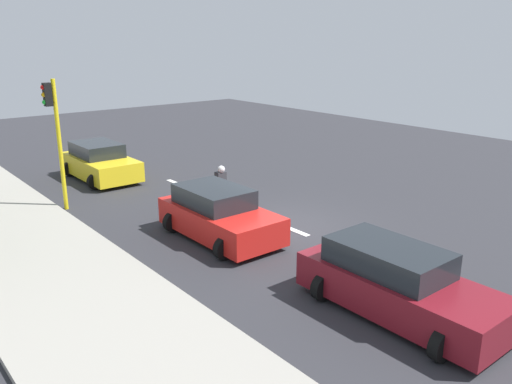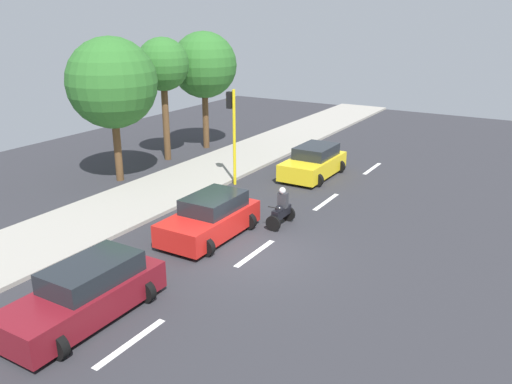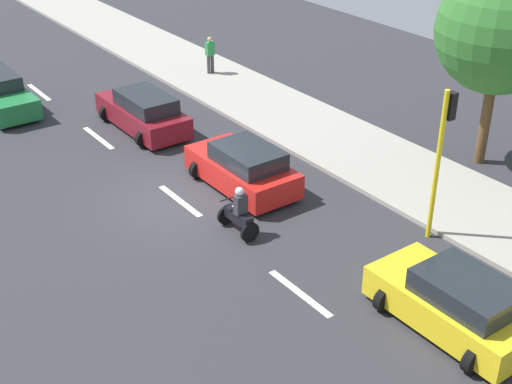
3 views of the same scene
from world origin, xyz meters
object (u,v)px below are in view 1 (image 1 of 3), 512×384
at_px(car_maroon, 397,284).
at_px(motorcycle, 223,191).
at_px(car_yellow_cab, 100,162).
at_px(traffic_light_corner, 55,127).
at_px(car_red, 219,215).

distance_m(car_maroon, motorcycle, 8.48).
bearing_deg(car_yellow_cab, traffic_light_corner, 48.80).
bearing_deg(car_maroon, motorcycle, -99.45).
bearing_deg(traffic_light_corner, car_maroon, 104.47).
relative_size(motorcycle, traffic_light_corner, 0.34).
distance_m(motorcycle, traffic_light_corner, 6.04).
bearing_deg(car_red, car_maroon, 93.20).
relative_size(car_yellow_cab, car_red, 1.00).
bearing_deg(motorcycle, car_red, 51.92).
bearing_deg(car_maroon, traffic_light_corner, -75.53).
height_order(car_red, motorcycle, motorcycle).
bearing_deg(car_yellow_cab, car_red, 89.69).
height_order(car_maroon, motorcycle, motorcycle).
bearing_deg(car_yellow_cab, motorcycle, 104.49).
distance_m(car_red, traffic_light_corner, 6.61).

